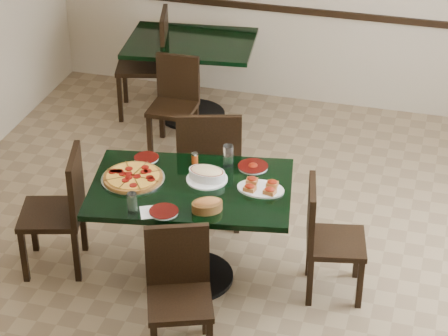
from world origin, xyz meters
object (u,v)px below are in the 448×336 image
(back_chair_near, at_px, (175,98))
(bread_basket, at_px, (207,205))
(chair_far, at_px, (209,161))
(chair_near, at_px, (179,286))
(chair_left, at_px, (62,206))
(pepperoni_pizza, at_px, (133,177))
(main_table, at_px, (191,209))
(back_table, at_px, (191,64))
(chair_right, at_px, (325,234))
(bruschetta_platter, at_px, (261,187))
(lasagna_casserole, at_px, (207,174))
(back_chair_left, at_px, (152,57))

(back_chair_near, bearing_deg, bread_basket, -66.29)
(back_chair_near, height_order, bread_basket, bread_basket)
(chair_far, bearing_deg, chair_near, 82.44)
(chair_near, distance_m, chair_left, 1.17)
(pepperoni_pizza, bearing_deg, main_table, 3.54)
(back_table, xyz_separation_m, chair_right, (1.62, -2.22, -0.07))
(main_table, distance_m, pepperoni_pizza, 0.44)
(bruschetta_platter, bearing_deg, chair_near, -110.41)
(back_chair_near, bearing_deg, chair_left, -95.65)
(chair_left, height_order, pepperoni_pizza, chair_left)
(chair_near, bearing_deg, back_table, 84.87)
(chair_far, height_order, back_chair_near, chair_far)
(chair_near, xyz_separation_m, chair_right, (0.75, 0.77, -0.00))
(chair_right, height_order, bread_basket, bread_basket)
(back_table, bearing_deg, main_table, -79.28)
(chair_left, xyz_separation_m, lasagna_casserole, (0.97, 0.19, 0.30))
(pepperoni_pizza, bearing_deg, back_chair_near, 100.00)
(chair_right, height_order, bruschetta_platter, chair_right)
(chair_far, bearing_deg, back_chair_near, -76.43)
(main_table, bearing_deg, chair_left, 175.93)
(chair_right, distance_m, pepperoni_pizza, 1.31)
(chair_right, height_order, lasagna_casserole, lasagna_casserole)
(lasagna_casserole, bearing_deg, chair_right, 6.72)
(chair_left, bearing_deg, main_table, 79.69)
(main_table, height_order, back_chair_near, back_chair_near)
(chair_near, height_order, bruschetta_platter, chair_near)
(chair_far, distance_m, back_chair_left, 1.95)
(main_table, distance_m, chair_far, 0.67)
(main_table, relative_size, back_table, 1.17)
(chair_left, xyz_separation_m, back_chair_near, (0.18, 1.87, -0.05))
(lasagna_casserole, bearing_deg, bruschetta_platter, 1.95)
(main_table, relative_size, bread_basket, 6.01)
(chair_right, bearing_deg, back_chair_near, 32.22)
(main_table, relative_size, pepperoni_pizza, 3.38)
(back_table, height_order, bread_basket, bread_basket)
(back_table, relative_size, back_chair_left, 1.23)
(main_table, distance_m, bruschetta_platter, 0.50)
(chair_far, relative_size, chair_left, 1.10)
(chair_right, bearing_deg, pepperoni_pizza, 84.84)
(bruschetta_platter, bearing_deg, back_chair_near, 127.41)
(chair_far, bearing_deg, bruschetta_platter, 115.40)
(back_table, relative_size, bruschetta_platter, 3.75)
(chair_left, relative_size, lasagna_casserole, 3.26)
(chair_right, bearing_deg, bread_basket, 105.98)
(chair_near, height_order, chair_right, chair_near)
(main_table, bearing_deg, bread_basket, -63.16)
(main_table, height_order, lasagna_casserole, lasagna_casserole)
(chair_far, bearing_deg, back_chair_left, -74.22)
(chair_far, height_order, chair_right, chair_far)
(chair_left, distance_m, back_chair_left, 2.42)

